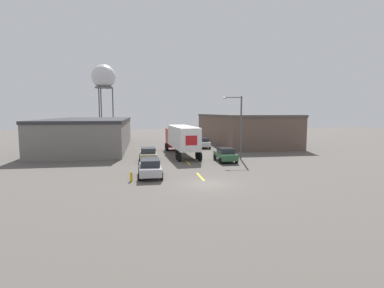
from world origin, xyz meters
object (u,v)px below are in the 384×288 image
at_px(parked_car_left_near, 150,168).
at_px(water_tower, 104,77).
at_px(parked_car_right_far, 202,143).
at_px(semi_truck, 181,137).
at_px(fire_hydrant, 131,177).
at_px(parked_car_left_far, 148,154).
at_px(parked_car_right_mid, 225,154).
at_px(street_lamp, 239,123).

relative_size(parked_car_left_near, water_tower, 0.25).
distance_m(parked_car_right_far, water_tower, 36.94).
height_order(semi_truck, fire_hydrant, semi_truck).
height_order(parked_car_left_far, parked_car_right_mid, same).
xyz_separation_m(parked_car_left_far, parked_car_right_mid, (8.85, -1.76, 0.00)).
bearing_deg(fire_hydrant, semi_truck, 67.66).
xyz_separation_m(parked_car_left_near, street_lamp, (10.91, 8.57, 3.62)).
height_order(parked_car_left_far, fire_hydrant, parked_car_left_far).
height_order(semi_truck, street_lamp, street_lamp).
distance_m(semi_truck, parked_car_right_far, 8.73).
bearing_deg(parked_car_right_mid, street_lamp, 37.41).
height_order(semi_truck, parked_car_right_mid, semi_truck).
xyz_separation_m(semi_truck, water_tower, (-14.19, 36.42, 11.72)).
distance_m(parked_car_right_far, street_lamp, 12.82).
relative_size(parked_car_right_mid, street_lamp, 0.55).
height_order(semi_truck, parked_car_left_far, semi_truck).
relative_size(water_tower, street_lamp, 2.24).
xyz_separation_m(semi_truck, parked_car_right_far, (4.41, 7.38, -1.51)).
xyz_separation_m(parked_car_right_mid, street_lamp, (2.06, 1.58, 3.62)).
distance_m(parked_car_right_mid, fire_hydrant, 13.42).
xyz_separation_m(parked_car_left_far, parked_car_left_near, (0.00, -8.75, 0.00)).
bearing_deg(parked_car_left_near, parked_car_left_far, 90.00).
distance_m(street_lamp, fire_hydrant, 16.51).
xyz_separation_m(semi_truck, parked_car_right_mid, (4.41, -6.32, -1.51)).
distance_m(semi_truck, fire_hydrant, 16.03).
height_order(parked_car_right_far, parked_car_left_near, same).
distance_m(parked_car_left_near, water_tower, 52.38).
bearing_deg(water_tower, semi_truck, -68.71).
distance_m(semi_truck, parked_car_right_mid, 7.85).
bearing_deg(fire_hydrant, water_tower, 99.05).
xyz_separation_m(street_lamp, fire_hydrant, (-12.52, -9.98, -4.05)).
relative_size(semi_truck, parked_car_left_far, 3.08).
relative_size(semi_truck, street_lamp, 1.70).
xyz_separation_m(semi_truck, fire_hydrant, (-6.05, -14.71, -1.94)).
bearing_deg(water_tower, fire_hydrant, -80.95).
bearing_deg(street_lamp, parked_car_left_near, -141.85).
relative_size(semi_truck, parked_car_left_near, 3.08).
height_order(parked_car_left_near, street_lamp, street_lamp).
height_order(parked_car_left_near, fire_hydrant, parked_car_left_near).
xyz_separation_m(semi_truck, parked_car_left_near, (-4.44, -13.31, -1.51)).
xyz_separation_m(parked_car_left_far, parked_car_right_far, (8.85, 11.94, 0.00)).
bearing_deg(parked_car_left_far, parked_car_right_far, 53.45).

